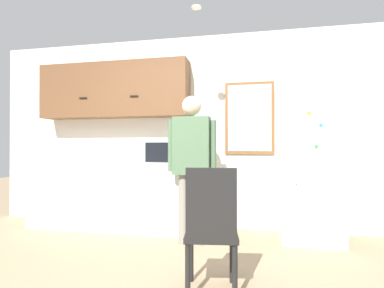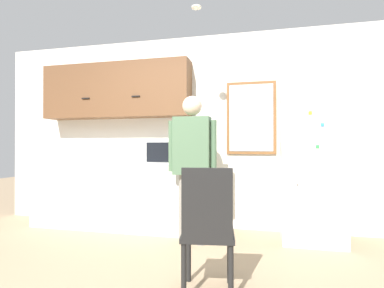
{
  "view_description": "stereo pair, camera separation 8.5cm",
  "coord_description": "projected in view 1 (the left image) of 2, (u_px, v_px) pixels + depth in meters",
  "views": [
    {
      "loc": [
        0.91,
        -2.16,
        1.14
      ],
      "look_at": [
        0.23,
        1.1,
        1.16
      ],
      "focal_mm": 28.0,
      "sensor_mm": 36.0,
      "label": 1
    },
    {
      "loc": [
        0.99,
        -2.14,
        1.14
      ],
      "look_at": [
        0.23,
        1.1,
        1.16
      ],
      "focal_mm": 28.0,
      "sensor_mm": 36.0,
      "label": 2
    }
  ],
  "objects": [
    {
      "name": "back_wall",
      "position": [
        190.0,
        131.0,
        4.29
      ],
      "size": [
        6.0,
        0.06,
        2.7
      ],
      "color": "silver",
      "rests_on": "ground_plane"
    },
    {
      "name": "microwave",
      "position": [
        165.0,
        152.0,
        4.01
      ],
      "size": [
        0.48,
        0.38,
        0.33
      ],
      "color": "white",
      "rests_on": "counter"
    },
    {
      "name": "upper_cabinets",
      "position": [
        114.0,
        91.0,
        4.34
      ],
      "size": [
        2.22,
        0.33,
        0.79
      ],
      "color": "brown"
    },
    {
      "name": "ceiling_light",
      "position": [
        196.0,
        7.0,
        3.32
      ],
      "size": [
        0.11,
        0.11,
        0.01
      ],
      "color": "white"
    },
    {
      "name": "window",
      "position": [
        249.0,
        118.0,
        4.08
      ],
      "size": [
        0.66,
        0.05,
        0.98
      ],
      "color": "brown"
    },
    {
      "name": "chair",
      "position": [
        211.0,
        226.0,
        2.26
      ],
      "size": [
        0.45,
        0.45,
        0.98
      ],
      "rotation": [
        0.0,
        0.0,
        3.28
      ],
      "color": "black",
      "rests_on": "ground_plane"
    },
    {
      "name": "person",
      "position": [
        192.0,
        153.0,
        3.49
      ],
      "size": [
        0.57,
        0.23,
        1.72
      ],
      "rotation": [
        0.0,
        0.0,
        0.02
      ],
      "color": "gray",
      "rests_on": "ground_plane"
    },
    {
      "name": "counter",
      "position": [
        109.0,
        195.0,
        4.2
      ],
      "size": [
        2.22,
        0.58,
        0.9
      ],
      "color": "silver",
      "rests_on": "ground_plane"
    },
    {
      "name": "refrigerator",
      "position": [
        309.0,
        167.0,
        3.63
      ],
      "size": [
        0.7,
        0.65,
        1.77
      ],
      "color": "white",
      "rests_on": "ground_plane"
    }
  ]
}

